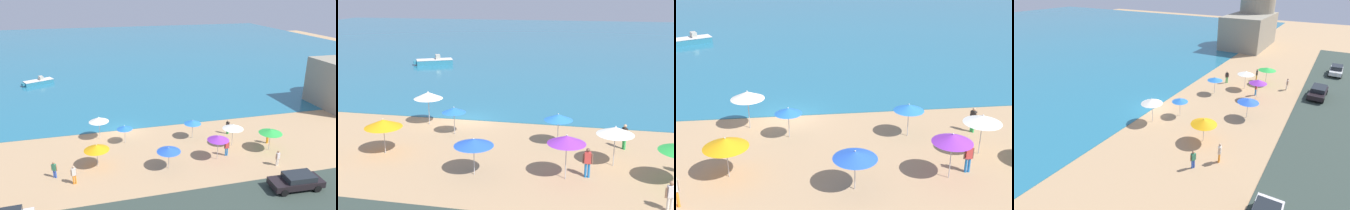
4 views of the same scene
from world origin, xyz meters
TOP-DOWN VIEW (x-y plane):
  - ground_plane at (0.00, 0.00)m, footprint 160.00×160.00m
  - sea at (0.00, 55.00)m, footprint 150.00×110.00m
  - beach_umbrella_0 at (8.44, -9.47)m, footprint 2.17×2.17m
  - beach_umbrella_1 at (7.57, -4.16)m, footprint 1.96×1.96m
  - beach_umbrella_2 at (-0.06, -3.46)m, footprint 1.75×1.75m
  - beach_umbrella_3 at (14.51, -9.03)m, footprint 2.43×2.43m
  - beach_umbrella_4 at (3.27, -9.94)m, footprint 2.29×2.29m
  - beach_umbrella_5 at (-2.71, -1.69)m, footprint 2.24×2.24m
  - beach_umbrella_6 at (11.17, -7.05)m, footprint 2.24×2.24m
  - beach_umbrella_8 at (-3.30, -7.94)m, footprint 2.43×2.43m
  - bather_0 at (-5.43, -10.46)m, footprint 0.56×0.28m
  - bather_1 at (13.59, -12.11)m, footprint 0.55×0.31m
  - bather_2 at (-7.18, -8.97)m, footprint 0.52×0.36m
  - bather_3 at (11.97, -4.11)m, footprint 0.36×0.52m
  - bather_4 at (9.64, -9.02)m, footprint 0.57×0.23m
  - bather_5 at (15.22, -7.50)m, footprint 0.54×0.32m
  - parked_car_1 at (12.99, -15.99)m, footprint 4.59×2.15m
  - skiff_nearshore at (-11.98, 23.69)m, footprint 5.39×3.80m

SIDE VIEW (x-z plane):
  - ground_plane at x=0.00m, z-range 0.00..0.00m
  - sea at x=0.00m, z-range 0.00..0.05m
  - skiff_nearshore at x=-11.98m, z-range -0.22..1.15m
  - parked_car_1 at x=12.99m, z-range 0.11..1.46m
  - bather_1 at x=13.59m, z-range 0.09..1.70m
  - bather_2 at x=-7.18m, z-range 0.10..1.72m
  - bather_5 at x=15.22m, z-range 0.10..1.77m
  - bather_3 at x=11.97m, z-range 0.11..1.85m
  - bather_4 at x=9.64m, z-range 0.11..1.88m
  - bather_0 at x=-5.43m, z-range 0.11..1.91m
  - beach_umbrella_2 at x=-0.06m, z-range 0.79..2.87m
  - beach_umbrella_4 at x=3.27m, z-range 0.85..3.09m
  - beach_umbrella_1 at x=7.57m, z-range 0.85..3.10m
  - beach_umbrella_8 at x=-3.30m, z-range 0.86..3.22m
  - beach_umbrella_3 at x=14.51m, z-range 0.95..3.39m
  - beach_umbrella_6 at x=11.17m, z-range 0.97..3.50m
  - beach_umbrella_0 at x=8.44m, z-range 1.02..3.68m
  - beach_umbrella_5 at x=-2.71m, z-range 1.02..3.71m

